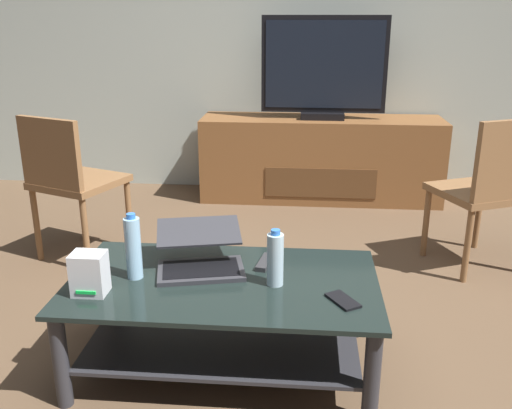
# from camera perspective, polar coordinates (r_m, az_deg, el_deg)

# --- Properties ---
(ground_plane) EXTENTS (7.68, 7.68, 0.00)m
(ground_plane) POSITION_cam_1_polar(r_m,az_deg,el_deg) (2.57, 0.60, -14.36)
(ground_plane) COLOR brown
(back_wall) EXTENTS (6.40, 0.12, 2.80)m
(back_wall) POSITION_cam_1_polar(r_m,az_deg,el_deg) (4.66, 3.22, 18.70)
(back_wall) COLOR #A8B2A8
(back_wall) RESTS_ON ground
(coffee_table) EXTENTS (1.23, 0.69, 0.40)m
(coffee_table) POSITION_cam_1_polar(r_m,az_deg,el_deg) (2.32, -3.28, -10.35)
(coffee_table) COLOR black
(coffee_table) RESTS_ON ground
(media_cabinet) EXTENTS (1.85, 0.49, 0.64)m
(media_cabinet) POSITION_cam_1_polar(r_m,az_deg,el_deg) (4.47, 6.55, 4.63)
(media_cabinet) COLOR brown
(media_cabinet) RESTS_ON ground
(television) EXTENTS (0.93, 0.20, 0.75)m
(television) POSITION_cam_1_polar(r_m,az_deg,el_deg) (4.33, 6.90, 13.39)
(television) COLOR black
(television) RESTS_ON media_cabinet
(dining_chair) EXTENTS (0.58, 0.58, 0.89)m
(dining_chair) POSITION_cam_1_polar(r_m,az_deg,el_deg) (3.36, 22.59, 1.75)
(dining_chair) COLOR brown
(dining_chair) RESTS_ON ground
(side_chair) EXTENTS (0.57, 0.57, 0.87)m
(side_chair) POSITION_cam_1_polar(r_m,az_deg,el_deg) (3.42, -18.36, 2.59)
(side_chair) COLOR brown
(side_chair) RESTS_ON ground
(laptop) EXTENTS (0.42, 0.43, 0.15)m
(laptop) POSITION_cam_1_polar(r_m,az_deg,el_deg) (2.35, -5.70, -5.03)
(laptop) COLOR #333338
(laptop) RESTS_ON coffee_table
(router_box) EXTENTS (0.13, 0.10, 0.16)m
(router_box) POSITION_cam_1_polar(r_m,az_deg,el_deg) (2.21, -16.52, -6.73)
(router_box) COLOR silver
(router_box) RESTS_ON coffee_table
(water_bottle_near) EXTENTS (0.06, 0.06, 0.23)m
(water_bottle_near) POSITION_cam_1_polar(r_m,az_deg,el_deg) (2.17, 1.96, -5.55)
(water_bottle_near) COLOR silver
(water_bottle_near) RESTS_ON coffee_table
(water_bottle_far) EXTENTS (0.06, 0.06, 0.27)m
(water_bottle_far) POSITION_cam_1_polar(r_m,az_deg,el_deg) (2.27, -12.33, -4.30)
(water_bottle_far) COLOR #99C6E5
(water_bottle_far) RESTS_ON coffee_table
(cell_phone) EXTENTS (0.13, 0.16, 0.01)m
(cell_phone) POSITION_cam_1_polar(r_m,az_deg,el_deg) (2.12, 8.80, -9.59)
(cell_phone) COLOR black
(cell_phone) RESTS_ON coffee_table
(tv_remote) EXTENTS (0.07, 0.17, 0.02)m
(tv_remote) POSITION_cam_1_polar(r_m,az_deg,el_deg) (2.38, 0.90, -5.86)
(tv_remote) COLOR #2D2D30
(tv_remote) RESTS_ON coffee_table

